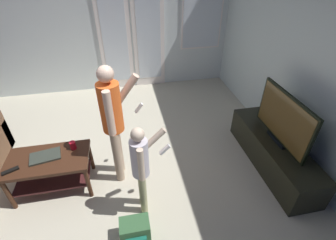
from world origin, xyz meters
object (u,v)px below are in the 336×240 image
Objects in this scene: coffee_table at (50,166)px; tv_remote_black at (10,171)px; person_child at (141,164)px; cup_near_edge at (73,145)px; laptop_closed at (45,156)px; backpack at (135,231)px; flat_screen_tv at (284,119)px; person_adult at (113,117)px; tv_stand at (273,152)px.

coffee_table is 5.45× the size of tv_remote_black.
person_child is 1.00m from cup_near_edge.
cup_near_edge reaches higher than tv_remote_black.
cup_near_edge reaches higher than laptop_closed.
person_child is 1.45m from tv_remote_black.
laptop_closed is (-0.93, 0.89, 0.37)m from backpack.
flat_screen_tv is 3.37× the size of backpack.
flat_screen_tv is at bearing -6.24° from cup_near_edge.
person_child reaches higher than tv_remote_black.
flat_screen_tv is at bearing -3.27° from coffee_table.
laptop_closed is (-0.83, -0.03, -0.42)m from person_adult.
laptop_closed is at bearing 128.88° from coffee_table.
tv_stand is 16.24× the size of cup_near_edge.
person_child is 1.21m from laptop_closed.
person_adult is (0.81, 0.05, 0.56)m from coffee_table.
person_adult reaches higher than tv_stand.
cup_near_edge is at bearing 5.11° from laptop_closed.
cup_near_edge is at bearing 140.78° from person_child.
laptop_closed is (-2.86, 0.19, 0.28)m from tv_stand.
backpack is 1.50m from tv_remote_black.
coffee_table is 0.36m from cup_near_edge.
backpack is (-1.93, -0.70, -0.09)m from tv_stand.
tv_remote_black is (-1.26, 0.73, 0.37)m from backpack.
tv_stand is at bearing -26.94° from tv_remote_black.
person_adult is 4.58× the size of laptop_closed.
cup_near_edge is at bearing 22.49° from coffee_table.
cup_near_edge is at bearing 173.69° from tv_stand.
flat_screen_tv is 3.19m from tv_remote_black.
person_child is at bearing -169.19° from tv_stand.
laptop_closed reaches higher than backpack.
person_child is (1.05, -0.51, 0.33)m from coffee_table.
person_adult is 0.93m from laptop_closed.
laptop_closed is at bearing 176.21° from flat_screen_tv.
tv_stand is at bearing -65.41° from flat_screen_tv.
coffee_table reaches higher than tv_stand.
laptop_closed reaches higher than tv_stand.
coffee_table is 0.82× the size of person_child.
person_child reaches higher than tv_stand.
tv_stand is 4.85× the size of laptop_closed.
coffee_table is at bearing 176.73° from flat_screen_tv.
laptop_closed is at bearing -163.61° from cup_near_edge.
coffee_table is 1.28m from backpack.
cup_near_edge is (-0.77, 0.62, -0.15)m from person_child.
coffee_table is 0.92× the size of flat_screen_tv.
coffee_table is 0.61× the size of person_adult.
backpack is (-1.92, -0.71, -0.63)m from flat_screen_tv.
laptop_closed is 1.96× the size of tv_remote_black.
person_child reaches higher than laptop_closed.
tv_remote_black is (-1.15, -0.19, -0.42)m from person_adult.
backpack is (0.11, -0.92, -0.79)m from person_adult.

